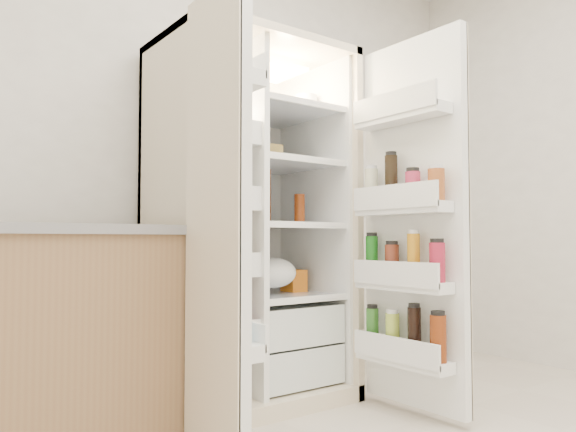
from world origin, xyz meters
TOP-DOWN VIEW (x-y plane):
  - wall_back at (0.00, 2.00)m, footprint 4.00×0.02m
  - refrigerator at (0.08, 1.65)m, footprint 0.92×0.70m
  - freezer_door at (-0.44, 1.05)m, footprint 0.15×0.40m
  - fridge_door at (0.54, 0.96)m, footprint 0.17×0.58m
  - kitchen_counter at (-1.03, 1.56)m, footprint 1.19×0.64m

SIDE VIEW (x-z plane):
  - kitchen_counter at x=-1.03m, z-range 0.00..0.87m
  - refrigerator at x=0.08m, z-range -0.16..1.64m
  - fridge_door at x=0.54m, z-range 0.01..1.73m
  - freezer_door at x=-0.44m, z-range 0.03..1.75m
  - wall_back at x=0.00m, z-range 0.00..2.70m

